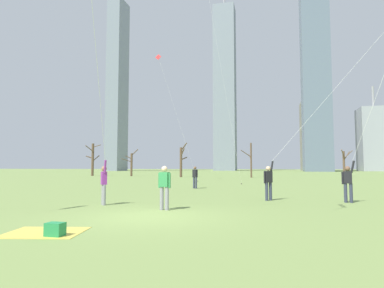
% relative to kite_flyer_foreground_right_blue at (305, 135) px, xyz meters
% --- Properties ---
extents(ground_plane, '(400.00, 400.00, 0.00)m').
position_rel_kite_flyer_foreground_right_blue_xyz_m(ground_plane, '(-5.58, -7.00, -3.17)').
color(ground_plane, '#7A934C').
extents(kite_flyer_foreground_right_blue, '(12.36, 7.54, 15.60)m').
position_rel_kite_flyer_foreground_right_blue_xyz_m(kite_flyer_foreground_right_blue, '(0.00, 0.00, 0.00)').
color(kite_flyer_foreground_right_blue, '#33384C').
rests_on(kite_flyer_foreground_right_blue, ground).
extents(kite_flyer_far_back_white, '(3.88, 9.96, 16.64)m').
position_rel_kite_flyer_foreground_right_blue_xyz_m(kite_flyer_far_back_white, '(-7.69, -6.73, 1.39)').
color(kite_flyer_far_back_white, gray).
rests_on(kite_flyer_far_back_white, ground).
extents(kite_flyer_midfield_center_yellow, '(5.14, 2.51, 14.95)m').
position_rel_kite_flyer_foreground_right_blue_xyz_m(kite_flyer_midfield_center_yellow, '(2.41, -1.57, 0.16)').
color(kite_flyer_midfield_center_yellow, '#33384C').
rests_on(kite_flyer_midfield_center_yellow, ground).
extents(bystander_far_off_by_trees, '(0.50, 0.26, 1.62)m').
position_rel_kite_flyer_foreground_right_blue_xyz_m(bystander_far_off_by_trees, '(-5.55, -5.43, -2.26)').
color(bystander_far_off_by_trees, gray).
rests_on(bystander_far_off_by_trees, ground).
extents(bystander_strolling_midfield, '(0.45, 0.34, 1.62)m').
position_rel_kite_flyer_foreground_right_blue_xyz_m(bystander_strolling_midfield, '(-7.10, 6.19, -2.26)').
color(bystander_strolling_midfield, '#33384C').
rests_on(bystander_strolling_midfield, ground).
extents(distant_kite_drifting_right_red, '(4.87, 0.86, 14.39)m').
position_rel_kite_flyer_foreground_right_blue_xyz_m(distant_kite_drifting_right_red, '(-13.23, 16.74, 9.04)').
color(distant_kite_drifting_right_red, red).
rests_on(distant_kite_drifting_right_red, ground).
extents(picnic_spot, '(2.05, 1.74, 0.31)m').
position_rel_kite_flyer_foreground_right_blue_xyz_m(picnic_spot, '(-6.79, -10.08, -3.07)').
color(picnic_spot, '#D8BF4C').
rests_on(picnic_spot, ground).
extents(bare_tree_far_right_edge, '(2.65, 3.28, 5.67)m').
position_rel_kite_flyer_foreground_right_blue_xyz_m(bare_tree_far_right_edge, '(-31.88, 33.41, -0.20)').
color(bare_tree_far_right_edge, brown).
rests_on(bare_tree_far_right_edge, ground).
extents(bare_tree_leftmost, '(2.53, 1.64, 4.62)m').
position_rel_kite_flyer_foreground_right_blue_xyz_m(bare_tree_leftmost, '(-24.69, 33.75, -1.03)').
color(bare_tree_leftmost, brown).
rests_on(bare_tree_leftmost, ground).
extents(bare_tree_right_of_center, '(1.83, 2.28, 4.08)m').
position_rel_kite_flyer_foreground_right_blue_xyz_m(bare_tree_right_of_center, '(8.74, 33.11, -1.04)').
color(bare_tree_right_of_center, brown).
rests_on(bare_tree_right_of_center, ground).
extents(bare_tree_rightmost, '(1.40, 2.33, 5.25)m').
position_rel_kite_flyer_foreground_right_blue_xyz_m(bare_tree_rightmost, '(-14.94, 30.61, -0.60)').
color(bare_tree_rightmost, brown).
rests_on(bare_tree_rightmost, ground).
extents(bare_tree_center, '(1.57, 2.67, 5.20)m').
position_rel_kite_flyer_foreground_right_blue_xyz_m(bare_tree_center, '(-4.42, 31.03, -0.44)').
color(bare_tree_center, brown).
rests_on(bare_tree_center, ground).
extents(skyline_wide_slab, '(9.98, 10.06, 31.52)m').
position_rel_kite_flyer_foreground_right_blue_xyz_m(skyline_wide_slab, '(15.45, 113.30, 10.15)').
color(skyline_wide_slab, gray).
rests_on(skyline_wide_slab, ground).
extents(skyline_squat_block, '(10.48, 9.79, 31.24)m').
position_rel_kite_flyer_foreground_right_blue_xyz_m(skyline_squat_block, '(35.66, 110.78, 8.39)').
color(skyline_squat_block, '#9EA3AD').
rests_on(skyline_squat_block, ground).
extents(skyline_slender_spire, '(8.94, 7.60, 73.40)m').
position_rel_kite_flyer_foreground_right_blue_xyz_m(skyline_slender_spire, '(13.95, 95.78, 29.34)').
color(skyline_slender_spire, slate).
rests_on(skyline_slender_spire, ground).
extents(skyline_mid_tower_right, '(8.89, 8.14, 75.92)m').
position_rel_kite_flyer_foreground_right_blue_xyz_m(skyline_mid_tower_right, '(-19.42, 114.57, 31.74)').
color(skyline_mid_tower_right, gray).
rests_on(skyline_mid_tower_right, ground).
extents(skyline_mid_tower_left, '(5.48, 9.39, 78.47)m').
position_rel_kite_flyer_foreground_right_blue_xyz_m(skyline_mid_tower_left, '(-60.55, 98.33, 31.39)').
color(skyline_mid_tower_left, gray).
rests_on(skyline_mid_tower_left, ground).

